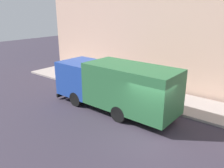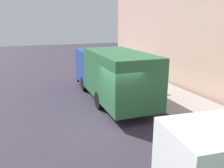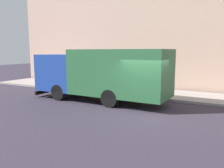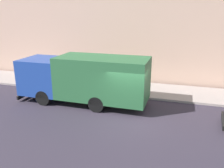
# 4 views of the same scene
# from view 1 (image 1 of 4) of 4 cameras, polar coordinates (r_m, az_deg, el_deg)

# --- Properties ---
(ground) EXTENTS (80.00, 80.00, 0.00)m
(ground) POSITION_cam_1_polar(r_m,az_deg,el_deg) (11.97, 8.86, -12.26)
(ground) COLOR #312B38
(sidewalk) EXTENTS (3.43, 30.00, 0.15)m
(sidewalk) POSITION_cam_1_polar(r_m,az_deg,el_deg) (15.82, 17.48, -4.79)
(sidewalk) COLOR #A0938E
(sidewalk) RESTS_ON ground
(building_facade) EXTENTS (0.50, 30.00, 9.64)m
(building_facade) POSITION_cam_1_polar(r_m,az_deg,el_deg) (16.80, 21.91, 12.83)
(building_facade) COLOR #CEA58E
(building_facade) RESTS_ON ground
(large_utility_truck) EXTENTS (2.64, 8.24, 3.00)m
(large_utility_truck) POSITION_cam_1_polar(r_m,az_deg,el_deg) (13.87, 0.60, -0.11)
(large_utility_truck) COLOR #1E4096
(large_utility_truck) RESTS_ON ground
(pedestrian_walking) EXTENTS (0.50, 0.50, 1.70)m
(pedestrian_walking) POSITION_cam_1_polar(r_m,az_deg,el_deg) (19.51, -1.20, 3.40)
(pedestrian_walking) COLOR #513B4D
(pedestrian_walking) RESTS_ON sidewalk
(street_sign_post) EXTENTS (0.44, 0.08, 2.35)m
(street_sign_post) POSITION_cam_1_polar(r_m,az_deg,el_deg) (16.04, 2.12, 1.97)
(street_sign_post) COLOR #4C5156
(street_sign_post) RESTS_ON sidewalk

